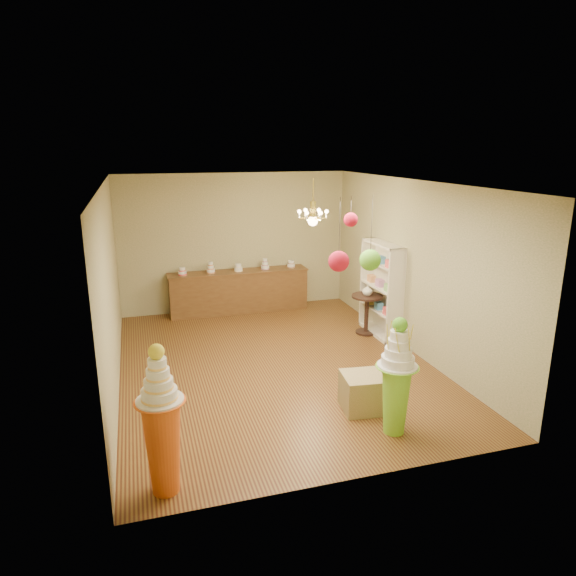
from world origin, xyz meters
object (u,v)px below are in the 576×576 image
object	(u,v)px
round_table	(367,309)
pedestal_green	(396,384)
pedestal_orange	(162,434)
sideboard	(239,291)

from	to	relation	value
round_table	pedestal_green	bearing A→B (deg)	-109.43
pedestal_green	pedestal_orange	world-z (taller)	pedestal_orange
pedestal_green	pedestal_orange	distance (m)	2.90
sideboard	round_table	distance (m)	2.95
round_table	sideboard	bearing A→B (deg)	135.44
pedestal_green	sideboard	world-z (taller)	pedestal_green
pedestal_orange	sideboard	xyz separation A→B (m)	(1.98, 5.82, -0.20)
pedestal_orange	sideboard	bearing A→B (deg)	71.24
pedestal_green	round_table	distance (m)	3.61
pedestal_orange	round_table	world-z (taller)	pedestal_orange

